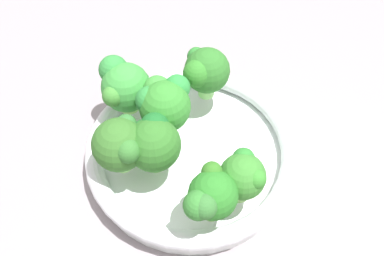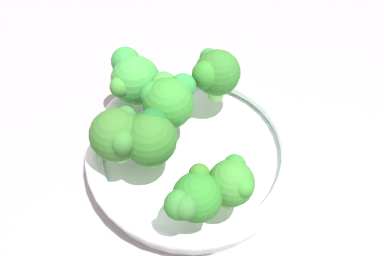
{
  "view_description": "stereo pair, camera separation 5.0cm",
  "coord_description": "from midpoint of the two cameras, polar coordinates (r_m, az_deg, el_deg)",
  "views": [
    {
      "loc": [
        -29.3,
        2.4,
        47.03
      ],
      "look_at": [
        0.93,
        -2.91,
        7.14
      ],
      "focal_mm": 38.57,
      "sensor_mm": 36.0,
      "label": 1
    },
    {
      "loc": [
        -29.76,
        -2.61,
        47.03
      ],
      "look_at": [
        0.93,
        -2.91,
        7.14
      ],
      "focal_mm": 38.57,
      "sensor_mm": 36.0,
      "label": 2
    }
  ],
  "objects": [
    {
      "name": "broccoli_floret_3",
      "position": [
        0.51,
        -0.65,
        3.83
      ],
      "size": [
        7.65,
        6.99,
        7.83
      ],
      "color": "#82D16A",
      "rests_on": "bowl"
    },
    {
      "name": "broccoli_floret_4",
      "position": [
        0.54,
        5.87,
        7.41
      ],
      "size": [
        6.33,
        6.46,
        7.59
      ],
      "color": "#82C968",
      "rests_on": "bowl"
    },
    {
      "name": "bowl",
      "position": [
        0.54,
        2.65,
        -3.41
      ],
      "size": [
        27.65,
        27.65,
        4.14
      ],
      "color": "white",
      "rests_on": "ground_plane"
    },
    {
      "name": "broccoli_floret_0",
      "position": [
        0.48,
        -3.14,
        -1.35
      ],
      "size": [
        6.8,
        7.42,
        7.29
      ],
      "color": "#76BA5C",
      "rests_on": "bowl"
    },
    {
      "name": "broccoli_floret_6",
      "position": [
        0.43,
        3.61,
        -9.9
      ],
      "size": [
        6.23,
        6.11,
        7.18
      ],
      "color": "#9FCD75",
      "rests_on": "bowl"
    },
    {
      "name": "broccoli_floret_2",
      "position": [
        0.55,
        -5.58,
        6.83
      ],
      "size": [
        7.36,
        6.53,
        7.12
      ],
      "color": "#A0D370",
      "rests_on": "bowl"
    },
    {
      "name": "ground_plane",
      "position": [
        0.57,
        -0.4,
        -6.13
      ],
      "size": [
        130.0,
        130.0,
        2.5
      ],
      "primitive_type": "cube",
      "color": "gray"
    },
    {
      "name": "broccoli_floret_1",
      "position": [
        0.45,
        8.75,
        -7.67
      ],
      "size": [
        5.54,
        5.23,
        6.67
      ],
      "color": "#8EC867",
      "rests_on": "bowl"
    },
    {
      "name": "broccoli_floret_5",
      "position": [
        0.48,
        -7.36,
        -1.16
      ],
      "size": [
        6.56,
        6.32,
        7.58
      ],
      "color": "#97D574",
      "rests_on": "bowl"
    }
  ]
}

